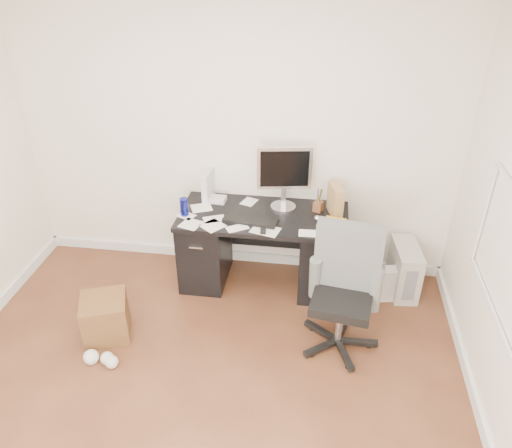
{
  "coord_description": "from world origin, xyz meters",
  "views": [
    {
      "loc": [
        0.77,
        -2.16,
        2.96
      ],
      "look_at": [
        0.3,
        1.2,
        0.92
      ],
      "focal_mm": 35.0,
      "sensor_mm": 36.0,
      "label": 1
    }
  ],
  "objects_px": {
    "office_chair": "(343,294)",
    "pc_tower": "(404,269)",
    "lcd_monitor": "(284,178)",
    "desk": "(263,247)",
    "wicker_basket": "(105,317)",
    "keyboard": "(250,220)"
  },
  "relations": [
    {
      "from": "office_chair",
      "to": "pc_tower",
      "type": "xyz_separation_m",
      "value": [
        0.59,
        0.8,
        -0.28
      ]
    },
    {
      "from": "lcd_monitor",
      "to": "pc_tower",
      "type": "height_order",
      "value": "lcd_monitor"
    },
    {
      "from": "desk",
      "to": "lcd_monitor",
      "type": "bearing_deg",
      "value": 41.35
    },
    {
      "from": "pc_tower",
      "to": "desk",
      "type": "bearing_deg",
      "value": 176.86
    },
    {
      "from": "lcd_monitor",
      "to": "wicker_basket",
      "type": "bearing_deg",
      "value": -152.28
    },
    {
      "from": "keyboard",
      "to": "office_chair",
      "type": "height_order",
      "value": "office_chair"
    },
    {
      "from": "office_chair",
      "to": "wicker_basket",
      "type": "distance_m",
      "value": 1.95
    },
    {
      "from": "keyboard",
      "to": "wicker_basket",
      "type": "height_order",
      "value": "keyboard"
    },
    {
      "from": "keyboard",
      "to": "pc_tower",
      "type": "distance_m",
      "value": 1.51
    },
    {
      "from": "keyboard",
      "to": "lcd_monitor",
      "type": "bearing_deg",
      "value": 55.63
    },
    {
      "from": "desk",
      "to": "office_chair",
      "type": "distance_m",
      "value": 1.04
    },
    {
      "from": "office_chair",
      "to": "pc_tower",
      "type": "relative_size",
      "value": 2.19
    },
    {
      "from": "desk",
      "to": "wicker_basket",
      "type": "height_order",
      "value": "desk"
    },
    {
      "from": "pc_tower",
      "to": "keyboard",
      "type": "bearing_deg",
      "value": -177.88
    },
    {
      "from": "keyboard",
      "to": "pc_tower",
      "type": "height_order",
      "value": "keyboard"
    },
    {
      "from": "wicker_basket",
      "to": "lcd_monitor",
      "type": "bearing_deg",
      "value": 37.18
    },
    {
      "from": "lcd_monitor",
      "to": "office_chair",
      "type": "distance_m",
      "value": 1.17
    },
    {
      "from": "office_chair",
      "to": "wicker_basket",
      "type": "xyz_separation_m",
      "value": [
        -1.91,
        -0.15,
        -0.34
      ]
    },
    {
      "from": "office_chair",
      "to": "wicker_basket",
      "type": "bearing_deg",
      "value": -167.25
    },
    {
      "from": "lcd_monitor",
      "to": "wicker_basket",
      "type": "height_order",
      "value": "lcd_monitor"
    },
    {
      "from": "lcd_monitor",
      "to": "office_chair",
      "type": "height_order",
      "value": "lcd_monitor"
    },
    {
      "from": "desk",
      "to": "keyboard",
      "type": "distance_m",
      "value": 0.4
    }
  ]
}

